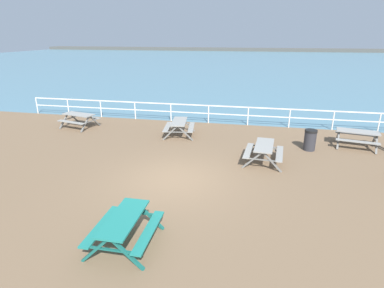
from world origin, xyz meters
TOP-DOWN VIEW (x-y plane):
  - ground_plane at (0.00, 0.00)m, footprint 30.00×24.00m
  - sea_band at (0.00, 52.75)m, footprint 142.00×90.00m
  - distant_shoreline at (0.00, 95.75)m, footprint 142.00×6.00m
  - seaward_railing at (-0.00, 7.75)m, footprint 23.07×0.07m
  - picnic_table_near_right at (3.14, 2.26)m, footprint 1.67×1.92m
  - picnic_table_far_left at (-0.27, -3.82)m, footprint 1.56×1.81m
  - picnic_table_far_right at (-1.10, 5.06)m, footprint 1.76×1.99m
  - picnic_table_seaward at (7.39, 5.07)m, footprint 2.06×1.83m
  - picnic_table_corner at (-7.00, 5.37)m, footprint 2.09×1.88m
  - litter_bin at (5.20, 4.18)m, footprint 0.55×0.55m

SIDE VIEW (x-z plane):
  - ground_plane at x=0.00m, z-range -0.20..0.00m
  - sea_band at x=0.00m, z-range 0.00..0.00m
  - distant_shoreline at x=0.00m, z-range -0.90..0.90m
  - litter_bin at x=5.20m, z-range 0.00..0.95m
  - picnic_table_near_right at x=3.14m, z-range 0.19..0.98m
  - picnic_table_far_left at x=-0.27m, z-range 0.19..0.98m
  - picnic_table_far_right at x=-1.10m, z-range 0.19..0.98m
  - picnic_table_seaward at x=7.39m, z-range 0.19..0.98m
  - picnic_table_corner at x=-7.00m, z-range 0.19..0.98m
  - seaward_railing at x=0.00m, z-range 0.22..1.30m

